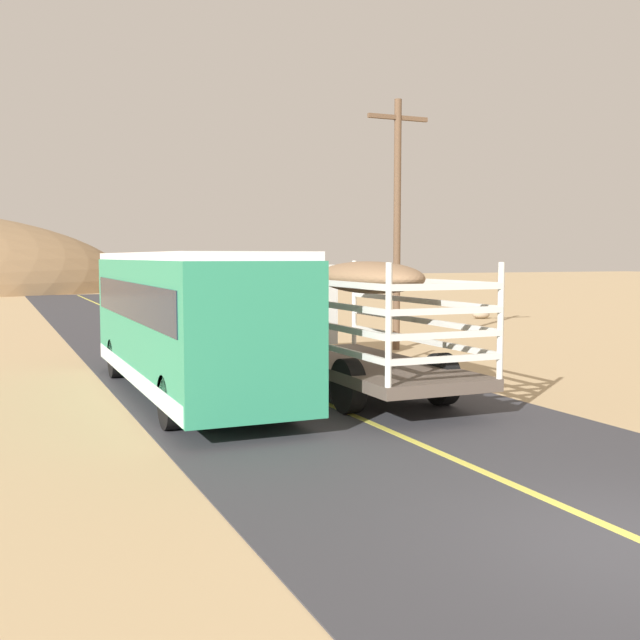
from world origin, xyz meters
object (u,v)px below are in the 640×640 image
bus (187,319)px  boulder_near_shoulder (481,315)px  livestock_truck (311,309)px  car_far (192,316)px  power_pole_mid (397,217)px

bus → boulder_near_shoulder: (18.84, 15.46, -1.54)m
livestock_truck → bus: size_ratio=0.97×
car_far → boulder_near_shoulder: car_far is taller
livestock_truck → power_pole_mid: size_ratio=1.17×
power_pole_mid → boulder_near_shoulder: bearing=43.3°
bus → car_far: bus is taller
livestock_truck → power_pole_mid: bearing=41.7°
livestock_truck → car_far: 12.89m
bus → power_pole_mid: bearing=34.0°
bus → boulder_near_shoulder: size_ratio=10.85×
car_far → boulder_near_shoulder: bearing=4.9°
car_far → boulder_near_shoulder: (15.24, 1.30, -0.49)m
livestock_truck → boulder_near_shoulder: (15.28, 14.14, -1.59)m
bus → car_far: bearing=75.7°
livestock_truck → power_pole_mid: power_pole_mid is taller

